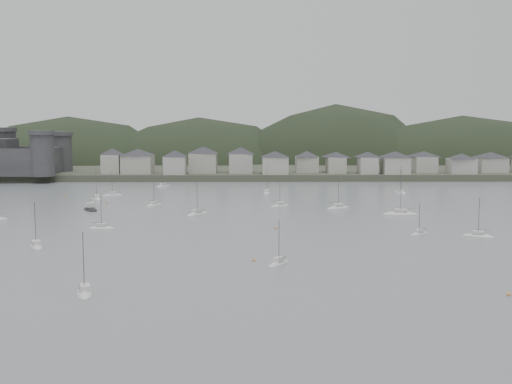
{
  "coord_description": "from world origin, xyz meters",
  "views": [
    {
      "loc": [
        -2.15,
        -107.84,
        26.24
      ],
      "look_at": [
        0.0,
        75.0,
        6.0
      ],
      "focal_mm": 43.99,
      "sensor_mm": 36.0,
      "label": 1
    }
  ],
  "objects": [
    {
      "name": "motor_launch_far",
      "position": [
        -49.93,
        79.91,
        0.28
      ],
      "size": [
        7.06,
        9.13,
        4.07
      ],
      "rotation": [
        0.0,
        0.0,
        3.66
      ],
      "color": "black",
      "rests_on": "ground"
    },
    {
      "name": "mooring_buoys",
      "position": [
        -3.42,
        55.8,
        0.15
      ],
      "size": [
        149.2,
        128.48,
        0.7
      ],
      "color": "#D18D45",
      "rests_on": "ground"
    },
    {
      "name": "ground",
      "position": [
        0.0,
        0.0,
        0.0
      ],
      "size": [
        900.0,
        900.0,
        0.0
      ],
      "primitive_type": "plane",
      "color": "slate",
      "rests_on": "ground"
    },
    {
      "name": "waterfront_town",
      "position": [
        50.59,
        183.34,
        8.66
      ],
      "size": [
        451.48,
        28.46,
        12.92
      ],
      "color": "#9F9D92",
      "rests_on": "far_shore_land"
    },
    {
      "name": "far_shore_land",
      "position": [
        0.0,
        295.0,
        1.5
      ],
      "size": [
        900.0,
        250.0,
        3.0
      ],
      "primitive_type": "cube",
      "color": "#383D2D",
      "rests_on": "ground"
    },
    {
      "name": "moored_fleet",
      "position": [
        1.8,
        66.39,
        0.18
      ],
      "size": [
        255.25,
        171.07,
        13.85
      ],
      "color": "silver",
      "rests_on": "ground"
    },
    {
      "name": "forested_ridge",
      "position": [
        4.83,
        269.4,
        -11.28
      ],
      "size": [
        851.55,
        103.94,
        102.57
      ],
      "color": "black",
      "rests_on": "ground"
    }
  ]
}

